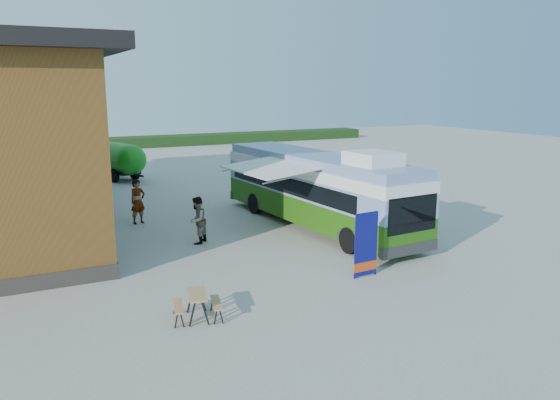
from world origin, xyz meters
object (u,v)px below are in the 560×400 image
banner (366,251)px  picnic_table (197,300)px  bus (316,187)px  person_b (197,220)px  slurry_tanker (113,158)px  person_a (138,202)px

banner → picnic_table: banner is taller
bus → banner: bearing=-110.0°
bus → banner: bus is taller
person_b → banner: bearing=74.8°
bus → picnic_table: 10.33m
banner → slurry_tanker: (-3.67, 22.96, 0.52)m
banner → slurry_tanker: 23.26m
person_a → person_b: bearing=-92.3°
slurry_tanker → person_b: bearing=-109.6°
bus → person_b: size_ratio=6.52×
person_a → slurry_tanker: bearing=64.4°
bus → person_a: 7.85m
picnic_table → person_a: bearing=99.3°
banner → person_a: (-4.91, 10.18, 0.13)m
picnic_table → person_a: size_ratio=0.73×
bus → picnic_table: bus is taller
bus → slurry_tanker: bus is taller
bus → person_a: bearing=145.5°
banner → person_b: bearing=117.0°
picnic_table → person_b: person_b is taller
bus → slurry_tanker: size_ratio=1.93×
person_b → person_a: bearing=-118.1°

